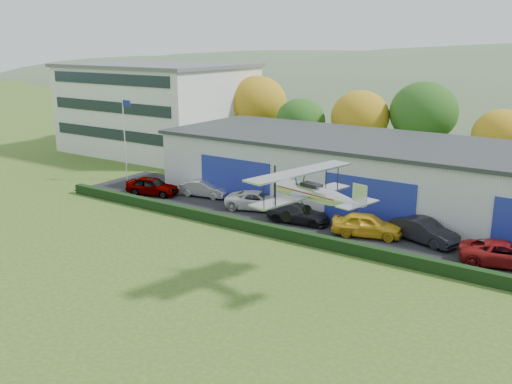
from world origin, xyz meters
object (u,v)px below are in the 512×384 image
Objects in this scene: car_1 at (204,189)px; car_2 at (258,201)px; flagpole at (125,131)px; biplane at (313,191)px; car_5 at (424,231)px; car_6 at (505,254)px; car_0 at (152,186)px; car_4 at (367,225)px; office_block at (158,107)px; car_3 at (299,213)px; hangar at (399,175)px.

car_2 reaches higher than car_1.
flagpole is 10.82m from car_1.
biplane is at bearing -153.72° from car_2.
car_6 is at bearing -85.62° from car_5.
car_4 is at bearing -102.72° from car_0.
car_1 is 0.90× the size of car_5.
car_4 is (33.89, -15.18, -4.35)m from office_block.
car_3 is (10.33, -1.64, -0.02)m from car_1.
office_block reaches higher than car_6.
car_4 is at bearing -115.35° from car_2.
flagpole is (-24.88, -5.98, 2.13)m from hangar.
car_0 is at bearing -48.20° from office_block.
car_6 reaches higher than car_1.
hangar is 5.56× the size of biplane.
biplane is (0.78, -9.36, 4.56)m from car_4.
car_5 is (29.42, -1.16, -3.95)m from flagpole.
biplane reaches higher than car_4.
car_4 is at bearing -24.13° from office_block.
car_4 is at bearing -97.31° from car_3.
car_2 is 4.53m from car_3.
car_5 is at bearing 60.34° from car_6.
biplane is (1.67, -17.51, 2.77)m from hangar.
flagpole is 20.87m from car_3.
car_0 is 0.97× the size of car_3.
hangar is 11.56m from car_2.
car_3 is 0.92× the size of car_6.
car_1 is 5.96m from car_2.
car_0 is (14.00, -15.65, -4.38)m from office_block.
car_2 is (24.07, -14.12, -4.45)m from office_block.
car_2 is 13.46m from car_5.
flagpole reaches higher than car_5.
car_1 is 0.59× the size of biplane.
car_2 is at bearing -30.39° from office_block.
flagpole reaches higher than hangar.
office_block is 4.31× the size of car_4.
car_3 is (28.48, -15.21, -4.47)m from office_block.
car_4 is 3.78m from car_5.
hangar is at bearing 33.06° from car_6.
hangar is at bearing -70.70° from car_2.
car_3 is at bearing -123.06° from car_2.
car_3 is 0.65× the size of biplane.
hangar is at bearing -36.54° from car_3.
car_4 is (9.82, -1.06, 0.10)m from car_2.
car_5 is at bearing -109.37° from car_2.
car_2 is at bearing 148.12° from biplane.
car_1 is at bearing -77.38° from car_0.
hangar is 7.87× the size of car_2.
flagpole is at bearing 66.78° from car_2.
car_5 is (13.46, -0.04, 0.07)m from car_2.
car_1 is at bearing 65.50° from car_2.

